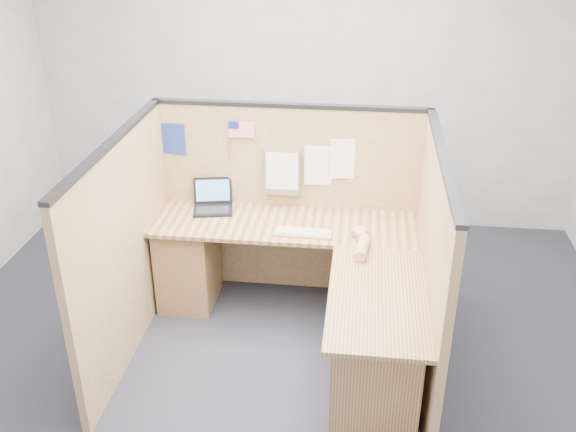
# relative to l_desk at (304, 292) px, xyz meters

# --- Properties ---
(floor) EXTENTS (5.00, 5.00, 0.00)m
(floor) POSITION_rel_l_desk_xyz_m (-0.18, -0.29, -0.39)
(floor) COLOR black
(floor) RESTS_ON ground
(wall_back) EXTENTS (5.00, 0.00, 5.00)m
(wall_back) POSITION_rel_l_desk_xyz_m (-0.18, 1.96, 1.01)
(wall_back) COLOR gray
(wall_back) RESTS_ON floor
(cubicle_partitions) EXTENTS (2.06, 1.83, 1.53)m
(cubicle_partitions) POSITION_rel_l_desk_xyz_m (-0.18, 0.14, 0.38)
(cubicle_partitions) COLOR brown
(cubicle_partitions) RESTS_ON floor
(l_desk) EXTENTS (1.95, 1.75, 0.73)m
(l_desk) POSITION_rel_l_desk_xyz_m (0.00, 0.00, 0.00)
(l_desk) COLOR brown
(l_desk) RESTS_ON floor
(laptop) EXTENTS (0.33, 0.33, 0.21)m
(laptop) POSITION_rel_l_desk_xyz_m (-0.75, 0.57, 0.39)
(laptop) COLOR black
(laptop) RESTS_ON l_desk
(keyboard) EXTENTS (0.41, 0.15, 0.03)m
(keyboard) POSITION_rel_l_desk_xyz_m (-0.04, 0.23, 0.35)
(keyboard) COLOR gray
(keyboard) RESTS_ON l_desk
(mouse) EXTENTS (0.13, 0.09, 0.05)m
(mouse) POSITION_rel_l_desk_xyz_m (0.37, 0.24, 0.36)
(mouse) COLOR silver
(mouse) RESTS_ON l_desk
(hand_forearm) EXTENTS (0.12, 0.42, 0.09)m
(hand_forearm) POSITION_rel_l_desk_xyz_m (0.38, 0.09, 0.38)
(hand_forearm) COLOR tan
(hand_forearm) RESTS_ON l_desk
(blue_poster) EXTENTS (0.18, 0.02, 0.24)m
(blue_poster) POSITION_rel_l_desk_xyz_m (-1.06, 0.68, 0.84)
(blue_poster) COLOR navy
(blue_poster) RESTS_ON cubicle_partitions
(american_flag) EXTENTS (0.19, 0.01, 0.33)m
(american_flag) POSITION_rel_l_desk_xyz_m (-0.56, 0.67, 0.93)
(american_flag) COLOR olive
(american_flag) RESTS_ON cubicle_partitions
(file_holder) EXTENTS (0.27, 0.05, 0.35)m
(file_holder) POSITION_rel_l_desk_xyz_m (-0.24, 0.66, 0.62)
(file_holder) COLOR slate
(file_holder) RESTS_ON cubicle_partitions
(paper_left) EXTENTS (0.24, 0.03, 0.31)m
(paper_left) POSITION_rel_l_desk_xyz_m (0.05, 0.68, 0.68)
(paper_left) COLOR white
(paper_left) RESTS_ON cubicle_partitions
(paper_right) EXTENTS (0.24, 0.04, 0.31)m
(paper_right) POSITION_rel_l_desk_xyz_m (0.24, 0.68, 0.74)
(paper_right) COLOR white
(paper_right) RESTS_ON cubicle_partitions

